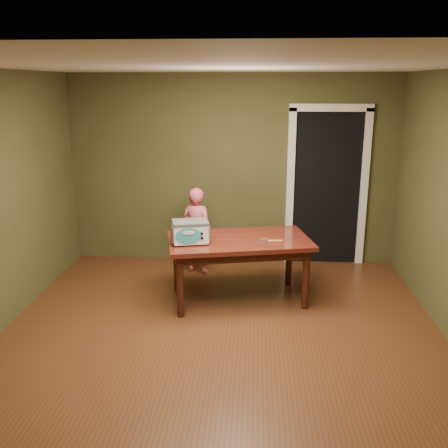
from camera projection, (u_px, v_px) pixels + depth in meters
The scene contains 8 objects.
floor at pixel (219, 346), 4.83m from camera, with size 5.00×5.00×0.00m, color #572B18.
room_shell at pixel (219, 172), 4.37m from camera, with size 4.52×5.02×2.61m.
doorway at pixel (324, 185), 7.14m from camera, with size 1.10×0.66×2.25m.
dining_table at pixel (239, 247), 5.71m from camera, with size 1.75×1.21×0.75m.
toy_oven at pixel (190, 231), 5.49m from camera, with size 0.45×0.36×0.25m.
baking_pan at pixel (264, 240), 5.60m from camera, with size 0.10×0.10×0.02m.
spatula at pixel (274, 241), 5.60m from camera, with size 0.18×0.03×0.01m, color tan.
child at pixel (197, 231), 6.59m from camera, with size 0.42×0.28×1.16m, color #E55E6F.
Camera 1 is at (0.33, -4.32, 2.45)m, focal length 40.00 mm.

